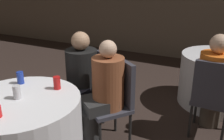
# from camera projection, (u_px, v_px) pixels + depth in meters

# --- Properties ---
(table_near) EXTENTS (1.06, 1.06, 0.72)m
(table_near) POSITION_uv_depth(u_px,v_px,m) (24.00, 135.00, 2.28)
(table_near) COLOR silver
(table_near) RESTS_ON ground_plane
(table_far) EXTENTS (1.06, 1.06, 0.72)m
(table_far) POSITION_uv_depth(u_px,v_px,m) (218.00, 80.00, 3.50)
(table_far) COLOR silver
(table_far) RESTS_ON ground_plane
(chair_near_north) EXTENTS (0.44, 0.44, 0.93)m
(chair_near_north) POSITION_uv_depth(u_px,v_px,m) (87.00, 82.00, 2.96)
(chair_near_north) COLOR #383842
(chair_near_north) RESTS_ON ground_plane
(chair_near_northeast) EXTENTS (0.56, 0.56, 0.93)m
(chair_near_northeast) POSITION_uv_depth(u_px,v_px,m) (117.00, 96.00, 2.60)
(chair_near_northeast) COLOR #383842
(chair_near_northeast) RESTS_ON ground_plane
(chair_far_south) EXTENTS (0.40, 0.41, 0.93)m
(chair_far_south) POSITION_uv_depth(u_px,v_px,m) (212.00, 94.00, 2.65)
(chair_far_south) COLOR #383842
(chair_far_south) RESTS_ON ground_plane
(person_orange_shirt) EXTENTS (0.35, 0.52, 1.17)m
(person_orange_shirt) POSITION_uv_depth(u_px,v_px,m) (214.00, 84.00, 2.76)
(person_orange_shirt) COLOR #4C4238
(person_orange_shirt) RESTS_ON ground_plane
(person_floral_shirt) EXTENTS (0.45, 0.47, 1.15)m
(person_floral_shirt) POSITION_uv_depth(u_px,v_px,m) (102.00, 96.00, 2.52)
(person_floral_shirt) COLOR #282828
(person_floral_shirt) RESTS_ON ground_plane
(person_black_shirt) EXTENTS (0.37, 0.52, 1.17)m
(person_black_shirt) POSITION_uv_depth(u_px,v_px,m) (78.00, 82.00, 2.81)
(person_black_shirt) COLOR black
(person_black_shirt) RESTS_ON ground_plane
(soda_can_silver) EXTENTS (0.07, 0.07, 0.12)m
(soda_can_silver) POSITION_uv_depth(u_px,v_px,m) (17.00, 92.00, 2.14)
(soda_can_silver) COLOR silver
(soda_can_silver) RESTS_ON table_near
(soda_can_blue) EXTENTS (0.07, 0.07, 0.12)m
(soda_can_blue) POSITION_uv_depth(u_px,v_px,m) (20.00, 78.00, 2.45)
(soda_can_blue) COLOR #1E38A5
(soda_can_blue) RESTS_ON table_near
(soda_can_red) EXTENTS (0.07, 0.07, 0.12)m
(soda_can_red) POSITION_uv_depth(u_px,v_px,m) (57.00, 83.00, 2.33)
(soda_can_red) COLOR red
(soda_can_red) RESTS_ON table_near
(bottle_far) EXTENTS (0.09, 0.09, 0.23)m
(bottle_far) POSITION_uv_depth(u_px,v_px,m) (217.00, 51.00, 3.13)
(bottle_far) COLOR white
(bottle_far) RESTS_ON table_far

